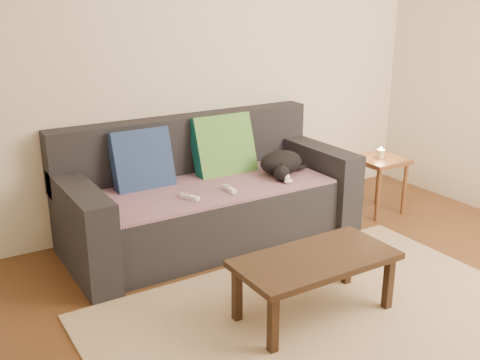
% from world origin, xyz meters
% --- Properties ---
extents(ground, '(4.50, 4.50, 0.00)m').
position_xyz_m(ground, '(0.00, 0.00, 0.00)').
color(ground, brown).
rests_on(ground, ground).
extents(back_wall, '(4.50, 0.04, 2.60)m').
position_xyz_m(back_wall, '(0.00, 2.00, 1.30)').
color(back_wall, beige).
rests_on(back_wall, ground).
extents(sofa, '(2.10, 0.94, 0.87)m').
position_xyz_m(sofa, '(0.00, 1.57, 0.31)').
color(sofa, '#232328').
rests_on(sofa, ground).
extents(throw_blanket, '(1.66, 0.74, 0.02)m').
position_xyz_m(throw_blanket, '(0.00, 1.48, 0.43)').
color(throw_blanket, '#462D55').
rests_on(throw_blanket, sofa).
extents(cushion_navy, '(0.43, 0.22, 0.44)m').
position_xyz_m(cushion_navy, '(-0.43, 1.74, 0.63)').
color(cushion_navy, '#0F1643').
rests_on(cushion_navy, throw_blanket).
extents(cushion_green, '(0.48, 0.26, 0.50)m').
position_xyz_m(cushion_green, '(0.23, 1.74, 0.63)').
color(cushion_green, '#0C504B').
rests_on(cushion_green, throw_blanket).
extents(cat, '(0.43, 0.41, 0.18)m').
position_xyz_m(cat, '(0.56, 1.43, 0.53)').
color(cat, black).
rests_on(cat, throw_blanket).
extents(wii_remote_a, '(0.09, 0.15, 0.03)m').
position_xyz_m(wii_remote_a, '(-0.28, 1.31, 0.46)').
color(wii_remote_a, white).
rests_on(wii_remote_a, throw_blanket).
extents(wii_remote_b, '(0.04, 0.15, 0.03)m').
position_xyz_m(wii_remote_b, '(0.03, 1.31, 0.46)').
color(wii_remote_b, white).
rests_on(wii_remote_b, throw_blanket).
extents(side_table, '(0.37, 0.37, 0.47)m').
position_xyz_m(side_table, '(1.46, 1.30, 0.38)').
color(side_table, brown).
rests_on(side_table, ground).
extents(candle, '(0.06, 0.06, 0.09)m').
position_xyz_m(candle, '(1.46, 1.30, 0.50)').
color(candle, beige).
rests_on(candle, side_table).
extents(rug, '(2.50, 1.80, 0.01)m').
position_xyz_m(rug, '(0.00, 0.15, 0.01)').
color(rug, tan).
rests_on(rug, ground).
extents(coffee_table, '(0.91, 0.46, 0.36)m').
position_xyz_m(coffee_table, '(-0.01, 0.32, 0.32)').
color(coffee_table, black).
rests_on(coffee_table, rug).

